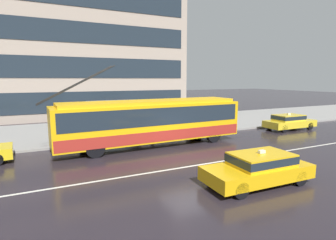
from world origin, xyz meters
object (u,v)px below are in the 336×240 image
(trolleybus, at_px, (152,121))
(pedestrian_at_shelter, at_px, (189,109))
(taxi_ahead_of_bus, at_px, (289,121))
(pedestrian_waiting_by_pole, at_px, (194,110))
(pedestrian_walking_past, at_px, (152,120))
(taxi_oncoming_near, at_px, (259,167))
(bus_shelter, at_px, (114,110))
(pedestrian_approaching_curb, at_px, (137,113))

(trolleybus, height_order, pedestrian_at_shelter, trolleybus)
(taxi_ahead_of_bus, bearing_deg, pedestrian_waiting_by_pole, 159.82)
(pedestrian_walking_past, height_order, pedestrian_waiting_by_pole, pedestrian_waiting_by_pole)
(trolleybus, relative_size, pedestrian_at_shelter, 6.57)
(pedestrian_at_shelter, relative_size, pedestrian_walking_past, 1.16)
(taxi_oncoming_near, xyz_separation_m, pedestrian_walking_past, (-0.07, 11.12, 0.41))
(bus_shelter, relative_size, pedestrian_at_shelter, 1.89)
(bus_shelter, bearing_deg, trolleybus, -61.71)
(trolleybus, height_order, bus_shelter, trolleybus)
(pedestrian_at_shelter, xyz_separation_m, pedestrian_waiting_by_pole, (-0.04, -0.96, 0.01))
(pedestrian_walking_past, bearing_deg, taxi_ahead_of_bus, -16.02)
(taxi_oncoming_near, bearing_deg, trolleybus, 100.49)
(trolleybus, xyz_separation_m, pedestrian_walking_past, (1.38, 3.30, -0.48))
(pedestrian_walking_past, relative_size, pedestrian_waiting_by_pole, 0.84)
(taxi_ahead_of_bus, bearing_deg, trolleybus, -179.53)
(trolleybus, xyz_separation_m, pedestrian_waiting_by_pole, (4.88, 2.91, 0.12))
(pedestrian_at_shelter, xyz_separation_m, pedestrian_walking_past, (-3.54, -0.57, -0.59))
(bus_shelter, distance_m, pedestrian_waiting_by_pole, 6.55)
(pedestrian_approaching_curb, bearing_deg, pedestrian_waiting_by_pole, 0.25)
(pedestrian_at_shelter, height_order, pedestrian_waiting_by_pole, pedestrian_waiting_by_pole)
(taxi_oncoming_near, distance_m, pedestrian_at_shelter, 12.24)
(pedestrian_walking_past, distance_m, pedestrian_waiting_by_pole, 3.58)
(bus_shelter, distance_m, pedestrian_walking_past, 3.18)
(bus_shelter, relative_size, pedestrian_walking_past, 2.19)
(trolleybus, distance_m, taxi_ahead_of_bus, 12.56)
(trolleybus, distance_m, pedestrian_approaching_curb, 2.90)
(pedestrian_approaching_curb, height_order, pedestrian_waiting_by_pole, pedestrian_approaching_curb)
(taxi_ahead_of_bus, distance_m, pedestrian_waiting_by_pole, 8.21)
(taxi_oncoming_near, relative_size, bus_shelter, 1.25)
(pedestrian_at_shelter, relative_size, pedestrian_approaching_curb, 0.96)
(taxi_ahead_of_bus, xyz_separation_m, pedestrian_approaching_curb, (-12.50, 2.79, 1.04))
(pedestrian_waiting_by_pole, bearing_deg, pedestrian_approaching_curb, -179.75)
(bus_shelter, distance_m, pedestrian_approaching_curb, 1.72)
(pedestrian_at_shelter, bearing_deg, pedestrian_approaching_curb, -168.71)
(bus_shelter, xyz_separation_m, pedestrian_at_shelter, (6.58, 0.78, -0.31))
(taxi_ahead_of_bus, height_order, pedestrian_approaching_curb, pedestrian_approaching_curb)
(pedestrian_at_shelter, distance_m, pedestrian_walking_past, 3.64)
(trolleybus, xyz_separation_m, pedestrian_approaching_curb, (0.02, 2.89, 0.14))
(pedestrian_waiting_by_pole, bearing_deg, trolleybus, -149.16)
(taxi_oncoming_near, distance_m, bus_shelter, 11.42)
(pedestrian_at_shelter, bearing_deg, bus_shelter, -173.23)
(pedestrian_approaching_curb, bearing_deg, bus_shelter, 173.33)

